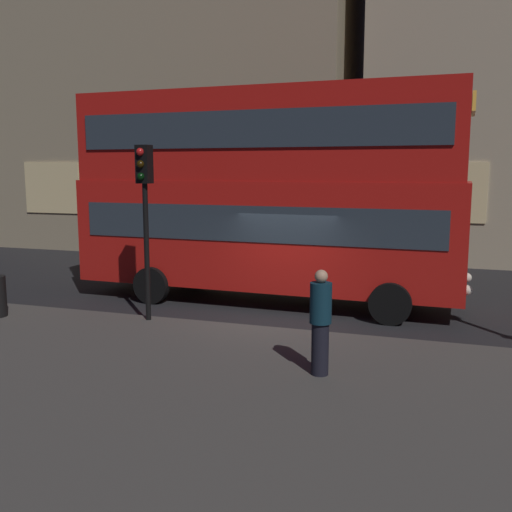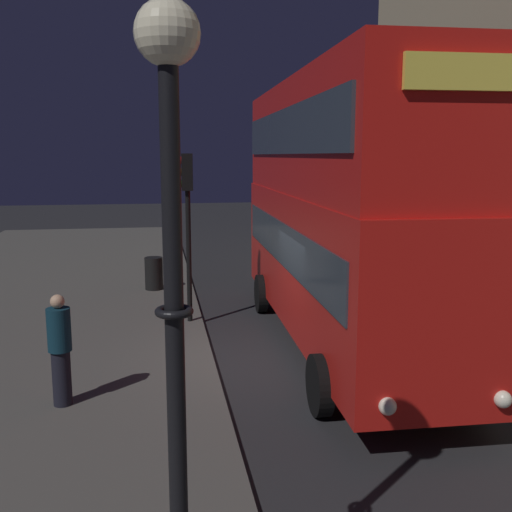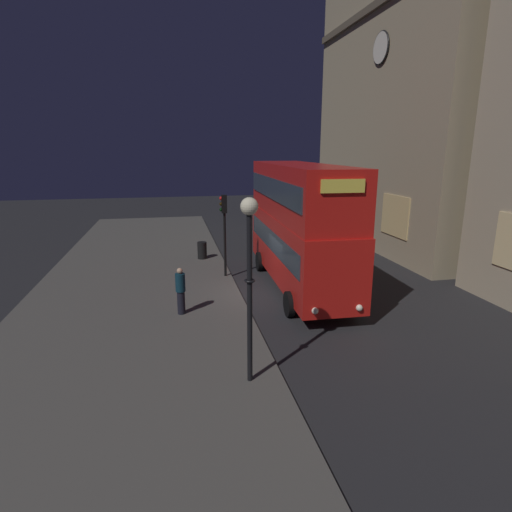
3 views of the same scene
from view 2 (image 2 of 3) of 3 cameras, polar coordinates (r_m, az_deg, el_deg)
name	(u,v)px [view 2 (image 2 of 3)]	position (r m, az deg, el deg)	size (l,w,h in m)	color
ground_plane	(261,362)	(11.90, 0.53, -10.26)	(80.00, 80.00, 0.00)	#232326
double_decker_bus	(341,202)	(12.56, 8.28, 5.20)	(10.43, 3.03, 5.59)	red
traffic_light_near_kerb	(187,202)	(13.87, -6.71, 5.22)	(0.34, 0.37, 3.99)	black
street_lamp	(172,220)	(4.15, -8.17, 3.47)	(0.45, 0.45, 4.97)	black
pedestrian	(60,349)	(9.89, -18.48, -8.54)	(0.37, 0.37, 1.81)	black
litter_bin	(154,273)	(17.75, -9.89, -1.67)	(0.53, 0.53, 0.97)	black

